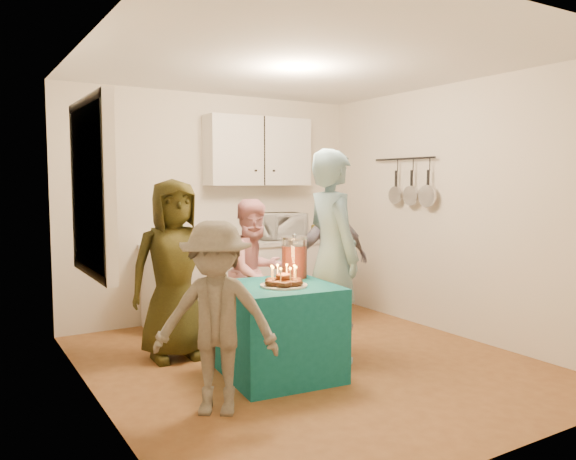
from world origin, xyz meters
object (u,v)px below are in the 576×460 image
punch_jar (294,258)px  child_near_left (216,318)px  microwave (280,226)px  woman_back_center (255,272)px  man_birthday (333,255)px  woman_back_left (174,269)px  woman_back_right (332,260)px  party_table (280,330)px  counter (242,282)px

punch_jar → child_near_left: 1.23m
microwave → woman_back_center: (-0.85, -0.95, -0.35)m
man_birthday → woman_back_left: man_birthday is taller
woman_back_center → woman_back_right: size_ratio=0.95×
party_table → man_birthday: 0.87m
party_table → woman_back_right: 1.64m
child_near_left → woman_back_center: bearing=88.1°
child_near_left → microwave: bearing=86.0°
party_table → punch_jar: (0.28, 0.22, 0.55)m
woman_back_left → woman_back_right: woman_back_left is taller
punch_jar → woman_back_right: bearing=38.8°
counter → woman_back_left: woman_back_left is taller
counter → woman_back_right: bearing=-52.9°
man_birthday → child_near_left: bearing=119.4°
woman_back_right → woman_back_left: bearing=-172.5°
counter → man_birthday: (0.05, -1.70, 0.51)m
microwave → woman_back_right: size_ratio=0.37×
party_table → punch_jar: punch_jar is taller
woman_back_right → child_near_left: (-2.00, -1.41, -0.08)m
counter → woman_back_right: (0.66, -0.87, 0.32)m
party_table → punch_jar: size_ratio=2.50×
woman_back_left → woman_back_center: size_ratio=1.14×
party_table → child_near_left: size_ratio=0.64×
party_table → woman_back_right: bearing=38.7°
counter → party_table: counter is taller
man_birthday → woman_back_center: size_ratio=1.32×
counter → party_table: size_ratio=2.59×
microwave → woman_back_center: bearing=-124.7°
counter → woman_back_right: woman_back_right is taller
woman_back_center → child_near_left: size_ratio=1.07×
counter → party_table: bearing=-107.7°
child_near_left → woman_back_left: bearing=117.4°
child_near_left → party_table: bearing=63.9°
microwave → child_near_left: (-1.86, -2.28, -0.40)m
woman_back_left → counter: bearing=44.2°
punch_jar → man_birthday: size_ratio=0.18×
microwave → woman_back_right: bearing=-73.7°
counter → microwave: bearing=0.0°
punch_jar → woman_back_left: 1.09m
punch_jar → woman_back_center: (-0.02, 0.70, -0.22)m
woman_back_center → woman_back_left: bearing=169.4°
microwave → counter: bearing=-172.9°
microwave → child_near_left: bearing=-122.1°
woman_back_left → microwave: bearing=34.4°
woman_back_center → child_near_left: (-1.01, -1.33, -0.05)m
counter → child_near_left: 2.65m
microwave → party_table: size_ratio=0.66×
party_table → child_near_left: (-0.75, -0.41, 0.29)m
woman_back_right → child_near_left: bearing=-140.4°
man_birthday → woman_back_left: size_ratio=1.16×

